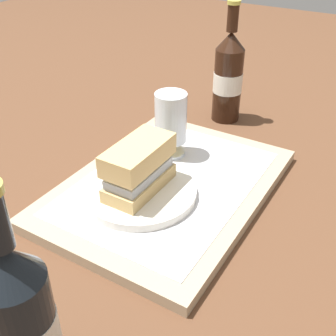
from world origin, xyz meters
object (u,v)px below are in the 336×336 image
(sandwich, at_px, (140,166))
(second_bottle, at_px, (23,323))
(beer_bottle, at_px, (228,76))
(plate, at_px, (140,192))
(beer_glass, at_px, (171,122))

(sandwich, xyz_separation_m, second_bottle, (-0.32, -0.08, 0.03))
(beer_bottle, bearing_deg, sandwich, -177.50)
(plate, xyz_separation_m, sandwich, (0.00, -0.00, 0.05))
(beer_glass, bearing_deg, plate, -169.81)
(beer_glass, distance_m, beer_bottle, 0.24)
(sandwich, relative_size, beer_bottle, 0.50)
(sandwich, xyz_separation_m, beer_glass, (0.14, 0.03, 0.01))
(beer_bottle, height_order, second_bottle, same)
(beer_glass, bearing_deg, beer_bottle, -2.33)
(plate, height_order, second_bottle, second_bottle)
(plate, xyz_separation_m, beer_glass, (0.14, 0.03, 0.06))
(beer_bottle, bearing_deg, beer_glass, 177.67)
(sandwich, bearing_deg, beer_glass, 10.47)
(second_bottle, bearing_deg, beer_glass, 13.46)
(second_bottle, bearing_deg, beer_bottle, 8.25)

